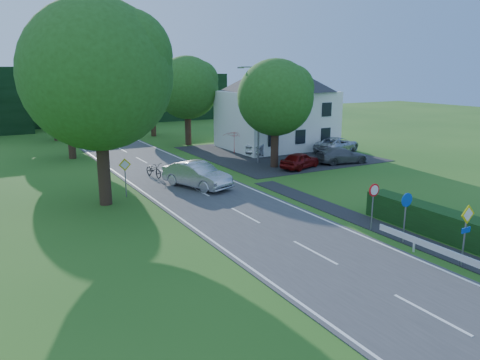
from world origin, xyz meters
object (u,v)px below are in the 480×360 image
parked_car_silver_a (264,146)px  parked_car_grey (342,155)px  moving_car (197,175)px  motorcycle (154,170)px  parked_car_red (300,160)px  streetlight (257,110)px  parasol (235,142)px  parked_car_silver_b (337,145)px

parked_car_silver_a → parked_car_grey: bearing=178.0°
moving_car → motorcycle: (-1.50, 4.36, -0.31)m
moving_car → parked_car_red: bearing=-11.4°
motorcycle → streetlight: bearing=-7.1°
moving_car → parked_car_red: size_ratio=1.33×
streetlight → moving_car: bearing=-147.0°
parked_car_red → parasol: bearing=-11.3°
moving_car → parked_car_red: (9.63, 1.55, -0.19)m
motorcycle → parked_car_red: 11.48m
parked_car_silver_a → moving_car: bearing=99.8°
streetlight → motorcycle: (-9.26, -0.69, -3.89)m
parked_car_silver_a → streetlight: bearing=111.2°
parasol → parked_car_grey: bearing=-56.6°
streetlight → parked_car_grey: bearing=-29.4°
moving_car → parked_car_red: moving_car is taller
parked_car_silver_b → parasol: 9.71m
parked_car_grey → parasol: size_ratio=1.94×
moving_car → parked_car_silver_a: bearing=17.8°
parasol → parked_car_silver_b: bearing=-26.4°
parked_car_grey → parked_car_silver_a: bearing=36.6°
parked_car_silver_a → parked_car_grey: (3.41, -6.82, -0.06)m
moving_car → parasol: 13.09m
streetlight → parasol: 6.08m
parked_car_silver_a → parked_car_red: bearing=143.6°
parked_car_red → parked_car_grey: size_ratio=0.86×
moving_car → parked_car_red: 9.76m
parked_car_silver_a → parked_car_silver_b: bearing=-140.6°
streetlight → parked_car_red: streetlight is taller
parked_car_silver_a → parked_car_grey: size_ratio=0.96×
parked_car_red → parasol: parasol is taller
parked_car_silver_a → parasol: 2.79m
motorcycle → parked_car_silver_a: size_ratio=0.47×
motorcycle → parasol: (9.88, 5.69, 0.50)m
parked_car_grey → parked_car_silver_b: (3.09, 4.19, 0.09)m
parked_car_red → streetlight: bearing=8.4°
motorcycle → parked_car_silver_b: size_ratio=0.38×
parasol → motorcycle: bearing=-150.1°
parked_car_silver_a → parked_car_silver_b: parked_car_silver_b is taller
parked_car_silver_a → motorcycle: bearing=79.8°
parked_car_grey → parked_car_silver_b: parked_car_silver_b is taller
streetlight → parked_car_red: bearing=-61.9°
parked_car_red → parked_car_silver_a: bearing=-27.5°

